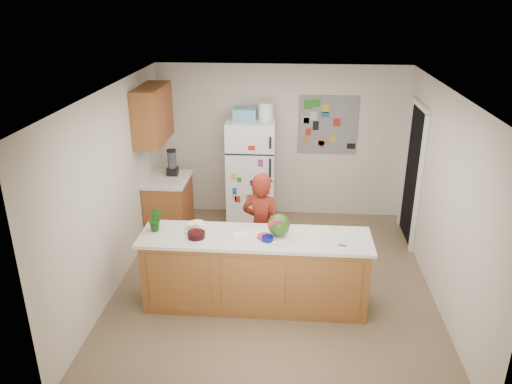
# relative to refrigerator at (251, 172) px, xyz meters

# --- Properties ---
(floor) EXTENTS (4.00, 4.50, 0.02)m
(floor) POSITION_rel_refrigerator_xyz_m (0.45, -1.88, -0.86)
(floor) COLOR brown
(floor) RESTS_ON ground
(wall_back) EXTENTS (4.00, 0.02, 2.50)m
(wall_back) POSITION_rel_refrigerator_xyz_m (0.45, 0.38, 0.40)
(wall_back) COLOR beige
(wall_back) RESTS_ON ground
(wall_left) EXTENTS (0.02, 4.50, 2.50)m
(wall_left) POSITION_rel_refrigerator_xyz_m (-1.56, -1.88, 0.40)
(wall_left) COLOR beige
(wall_left) RESTS_ON ground
(wall_right) EXTENTS (0.02, 4.50, 2.50)m
(wall_right) POSITION_rel_refrigerator_xyz_m (2.46, -1.88, 0.40)
(wall_right) COLOR beige
(wall_right) RESTS_ON ground
(ceiling) EXTENTS (4.00, 4.50, 0.02)m
(ceiling) POSITION_rel_refrigerator_xyz_m (0.45, -1.88, 1.66)
(ceiling) COLOR white
(ceiling) RESTS_ON wall_back
(doorway) EXTENTS (0.03, 0.85, 2.04)m
(doorway) POSITION_rel_refrigerator_xyz_m (2.44, -0.43, 0.17)
(doorway) COLOR black
(doorway) RESTS_ON ground
(peninsula_base) EXTENTS (2.60, 0.62, 0.88)m
(peninsula_base) POSITION_rel_refrigerator_xyz_m (0.25, -2.38, -0.41)
(peninsula_base) COLOR brown
(peninsula_base) RESTS_ON floor
(peninsula_top) EXTENTS (2.68, 0.70, 0.04)m
(peninsula_top) POSITION_rel_refrigerator_xyz_m (0.25, -2.38, 0.05)
(peninsula_top) COLOR silver
(peninsula_top) RESTS_ON peninsula_base
(side_counter_base) EXTENTS (0.60, 0.80, 0.86)m
(side_counter_base) POSITION_rel_refrigerator_xyz_m (-1.24, -0.53, -0.42)
(side_counter_base) COLOR brown
(side_counter_base) RESTS_ON floor
(side_counter_top) EXTENTS (0.64, 0.84, 0.04)m
(side_counter_top) POSITION_rel_refrigerator_xyz_m (-1.24, -0.53, 0.03)
(side_counter_top) COLOR silver
(side_counter_top) RESTS_ON side_counter_base
(upper_cabinets) EXTENTS (0.35, 1.00, 0.80)m
(upper_cabinets) POSITION_rel_refrigerator_xyz_m (-1.37, -0.58, 1.05)
(upper_cabinets) COLOR brown
(upper_cabinets) RESTS_ON wall_left
(refrigerator) EXTENTS (0.75, 0.70, 1.70)m
(refrigerator) POSITION_rel_refrigerator_xyz_m (0.00, 0.00, 0.00)
(refrigerator) COLOR silver
(refrigerator) RESTS_ON floor
(fridge_top_bin) EXTENTS (0.35, 0.28, 0.18)m
(fridge_top_bin) POSITION_rel_refrigerator_xyz_m (-0.10, 0.00, 0.94)
(fridge_top_bin) COLOR #5999B2
(fridge_top_bin) RESTS_ON refrigerator
(photo_collage) EXTENTS (0.95, 0.01, 0.95)m
(photo_collage) POSITION_rel_refrigerator_xyz_m (1.20, 0.36, 0.70)
(photo_collage) COLOR slate
(photo_collage) RESTS_ON wall_back
(person) EXTENTS (0.64, 0.54, 1.49)m
(person) POSITION_rel_refrigerator_xyz_m (0.29, -1.82, -0.10)
(person) COLOR #621A0F
(person) RESTS_ON floor
(blender_appliance) EXTENTS (0.13, 0.13, 0.38)m
(blender_appliance) POSITION_rel_refrigerator_xyz_m (-1.19, -0.37, 0.24)
(blender_appliance) COLOR black
(blender_appliance) RESTS_ON side_counter_top
(cutting_board) EXTENTS (0.44, 0.36, 0.01)m
(cutting_board) POSITION_rel_refrigerator_xyz_m (0.46, -2.37, 0.08)
(cutting_board) COLOR silver
(cutting_board) RESTS_ON peninsula_top
(watermelon) EXTENTS (0.26, 0.26, 0.26)m
(watermelon) POSITION_rel_refrigerator_xyz_m (0.52, -2.35, 0.21)
(watermelon) COLOR #2F5E1B
(watermelon) RESTS_ON cutting_board
(watermelon_slice) EXTENTS (0.17, 0.17, 0.02)m
(watermelon_slice) POSITION_rel_refrigerator_xyz_m (0.36, -2.42, 0.09)
(watermelon_slice) COLOR red
(watermelon_slice) RESTS_ON cutting_board
(cherry_bowl) EXTENTS (0.23, 0.23, 0.07)m
(cherry_bowl) POSITION_rel_refrigerator_xyz_m (-0.42, -2.47, 0.11)
(cherry_bowl) COLOR black
(cherry_bowl) RESTS_ON peninsula_top
(white_bowl) EXTENTS (0.27, 0.27, 0.06)m
(white_bowl) POSITION_rel_refrigerator_xyz_m (-0.46, -2.21, 0.10)
(white_bowl) COLOR silver
(white_bowl) RESTS_ON peninsula_top
(cobalt_bowl) EXTENTS (0.15, 0.15, 0.05)m
(cobalt_bowl) POSITION_rel_refrigerator_xyz_m (0.40, -2.48, 0.10)
(cobalt_bowl) COLOR #090D64
(cobalt_bowl) RESTS_ON peninsula_top
(plate) EXTENTS (0.33, 0.33, 0.02)m
(plate) POSITION_rel_refrigerator_xyz_m (-0.45, -2.32, 0.08)
(plate) COLOR #B7A791
(plate) RESTS_ON peninsula_top
(paper_towel) EXTENTS (0.22, 0.21, 0.02)m
(paper_towel) POSITION_rel_refrigerator_xyz_m (0.07, -2.39, 0.08)
(paper_towel) COLOR silver
(paper_towel) RESTS_ON peninsula_top
(keys) EXTENTS (0.09, 0.06, 0.01)m
(keys) POSITION_rel_refrigerator_xyz_m (1.23, -2.54, 0.08)
(keys) COLOR gray
(keys) RESTS_ON peninsula_top
(potted_plant) EXTENTS (0.18, 0.15, 0.30)m
(potted_plant) POSITION_rel_refrigerator_xyz_m (-0.92, -2.33, 0.22)
(potted_plant) COLOR #0B410B
(potted_plant) RESTS_ON peninsula_top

